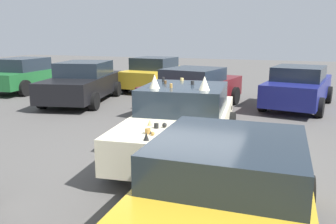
{
  "coord_description": "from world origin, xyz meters",
  "views": [
    {
      "loc": [
        -6.73,
        -2.16,
        2.49
      ],
      "look_at": [
        0.0,
        0.3,
        0.9
      ],
      "focal_mm": 37.11,
      "sensor_mm": 36.0,
      "label": 1
    }
  ],
  "objects_px": {
    "parked_sedan_far_right": "(195,89)",
    "parked_sedan_row_back_center": "(299,87)",
    "art_car_decorated": "(182,121)",
    "parked_sedan_behind_left": "(26,74)",
    "parked_sedan_behind_right": "(83,82)",
    "parked_sedan_near_left": "(224,203)",
    "parked_sedan_far_left": "(156,74)"
  },
  "relations": [
    {
      "from": "parked_sedan_row_back_center",
      "to": "parked_sedan_behind_left",
      "type": "height_order",
      "value": "parked_sedan_behind_left"
    },
    {
      "from": "art_car_decorated",
      "to": "parked_sedan_behind_left",
      "type": "bearing_deg",
      "value": -128.02
    },
    {
      "from": "parked_sedan_far_right",
      "to": "parked_sedan_near_left",
      "type": "bearing_deg",
      "value": -152.39
    },
    {
      "from": "art_car_decorated",
      "to": "parked_sedan_near_left",
      "type": "distance_m",
      "value": 3.63
    },
    {
      "from": "parked_sedan_behind_right",
      "to": "parked_sedan_near_left",
      "type": "height_order",
      "value": "parked_sedan_behind_right"
    },
    {
      "from": "parked_sedan_far_right",
      "to": "art_car_decorated",
      "type": "bearing_deg",
      "value": -158.04
    },
    {
      "from": "parked_sedan_behind_left",
      "to": "parked_sedan_near_left",
      "type": "distance_m",
      "value": 14.13
    },
    {
      "from": "parked_sedan_far_left",
      "to": "parked_sedan_row_back_center",
      "type": "bearing_deg",
      "value": -103.24
    },
    {
      "from": "parked_sedan_far_right",
      "to": "parked_sedan_behind_right",
      "type": "distance_m",
      "value": 4.36
    },
    {
      "from": "parked_sedan_behind_right",
      "to": "parked_sedan_behind_left",
      "type": "xyz_separation_m",
      "value": [
        1.4,
        3.95,
        0.01
      ]
    },
    {
      "from": "parked_sedan_far_right",
      "to": "parked_sedan_near_left",
      "type": "relative_size",
      "value": 1.11
    },
    {
      "from": "parked_sedan_far_left",
      "to": "parked_sedan_near_left",
      "type": "relative_size",
      "value": 0.96
    },
    {
      "from": "parked_sedan_row_back_center",
      "to": "parked_sedan_behind_left",
      "type": "relative_size",
      "value": 1.03
    },
    {
      "from": "parked_sedan_far_left",
      "to": "parked_sedan_far_right",
      "type": "bearing_deg",
      "value": -136.67
    },
    {
      "from": "parked_sedan_row_back_center",
      "to": "art_car_decorated",
      "type": "bearing_deg",
      "value": 168.55
    },
    {
      "from": "art_car_decorated",
      "to": "parked_sedan_behind_left",
      "type": "height_order",
      "value": "art_car_decorated"
    },
    {
      "from": "art_car_decorated",
      "to": "parked_sedan_far_right",
      "type": "relative_size",
      "value": 0.96
    },
    {
      "from": "art_car_decorated",
      "to": "parked_sedan_near_left",
      "type": "xyz_separation_m",
      "value": [
        -3.28,
        -1.55,
        -0.03
      ]
    },
    {
      "from": "parked_sedan_far_left",
      "to": "parked_sedan_row_back_center",
      "type": "distance_m",
      "value": 6.48
    },
    {
      "from": "parked_sedan_behind_right",
      "to": "parked_sedan_row_back_center",
      "type": "relative_size",
      "value": 1.04
    },
    {
      "from": "parked_sedan_row_back_center",
      "to": "parked_sedan_near_left",
      "type": "relative_size",
      "value": 1.06
    },
    {
      "from": "parked_sedan_behind_left",
      "to": "parked_sedan_far_right",
      "type": "bearing_deg",
      "value": -102.6
    },
    {
      "from": "parked_sedan_row_back_center",
      "to": "parked_sedan_behind_left",
      "type": "bearing_deg",
      "value": 100.96
    },
    {
      "from": "parked_sedan_far_left",
      "to": "parked_sedan_row_back_center",
      "type": "relative_size",
      "value": 0.9
    },
    {
      "from": "art_car_decorated",
      "to": "parked_sedan_far_right",
      "type": "distance_m",
      "value": 4.61
    },
    {
      "from": "parked_sedan_far_left",
      "to": "parked_sedan_row_back_center",
      "type": "height_order",
      "value": "parked_sedan_far_left"
    },
    {
      "from": "art_car_decorated",
      "to": "parked_sedan_behind_right",
      "type": "distance_m",
      "value": 6.91
    },
    {
      "from": "parked_sedan_far_left",
      "to": "parked_sedan_near_left",
      "type": "xyz_separation_m",
      "value": [
        -11.34,
        -5.4,
        -0.05
      ]
    },
    {
      "from": "parked_sedan_far_right",
      "to": "parked_sedan_behind_left",
      "type": "relative_size",
      "value": 1.07
    },
    {
      "from": "parked_sedan_far_right",
      "to": "parked_sedan_row_back_center",
      "type": "xyz_separation_m",
      "value": [
        1.58,
        -3.31,
        0.01
      ]
    },
    {
      "from": "parked_sedan_far_left",
      "to": "parked_sedan_behind_left",
      "type": "height_order",
      "value": "parked_sedan_far_left"
    },
    {
      "from": "parked_sedan_behind_right",
      "to": "parked_sedan_near_left",
      "type": "distance_m",
      "value": 10.3
    }
  ]
}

